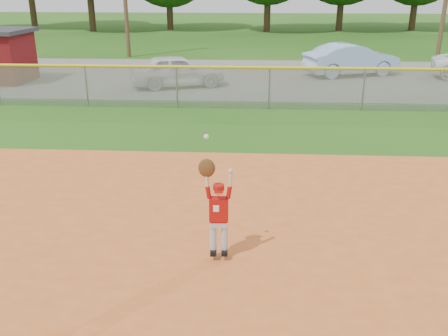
# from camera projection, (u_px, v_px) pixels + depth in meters

# --- Properties ---
(ground) EXTENTS (120.00, 120.00, 0.00)m
(ground) POSITION_uv_depth(u_px,v_px,m) (283.00, 250.00, 8.82)
(ground) COLOR #255513
(ground) RESTS_ON ground
(parking_strip) EXTENTS (44.00, 10.00, 0.03)m
(parking_strip) POSITION_uv_depth(u_px,v_px,m) (265.00, 77.00, 23.72)
(parking_strip) COLOR slate
(parking_strip) RESTS_ON ground
(car_white_a) EXTENTS (4.31, 2.78, 1.36)m
(car_white_a) POSITION_uv_depth(u_px,v_px,m) (177.00, 71.00, 21.46)
(car_white_a) COLOR white
(car_white_a) RESTS_ON parking_strip
(car_blue) EXTENTS (4.81, 3.00, 1.50)m
(car_blue) POSITION_uv_depth(u_px,v_px,m) (352.00, 60.00, 23.86)
(car_blue) COLOR #98BDE2
(car_blue) RESTS_ON parking_strip
(outfield_fence) EXTENTS (40.06, 0.10, 1.55)m
(outfield_fence) POSITION_uv_depth(u_px,v_px,m) (269.00, 85.00, 17.82)
(outfield_fence) COLOR gray
(outfield_fence) RESTS_ON ground
(ballplayer) EXTENTS (0.56, 0.25, 2.11)m
(ballplayer) POSITION_uv_depth(u_px,v_px,m) (217.00, 208.00, 8.17)
(ballplayer) COLOR silver
(ballplayer) RESTS_ON ground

